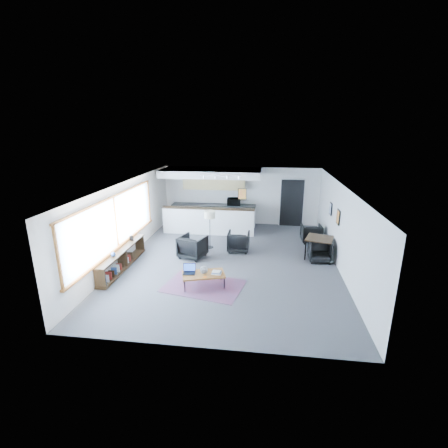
# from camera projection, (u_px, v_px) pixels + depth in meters

# --- Properties ---
(room) EXTENTS (7.02, 9.02, 2.62)m
(room) POSITION_uv_depth(u_px,v_px,m) (230.00, 224.00, 10.52)
(room) COLOR #4B4B4D
(room) RESTS_ON ground
(window) EXTENTS (0.10, 5.95, 1.66)m
(window) POSITION_uv_depth(u_px,v_px,m) (116.00, 223.00, 10.05)
(window) COLOR #8CBFFF
(window) RESTS_ON room
(console) EXTENTS (0.35, 3.00, 0.80)m
(console) POSITION_uv_depth(u_px,v_px,m) (122.00, 259.00, 10.22)
(console) COLOR #322111
(console) RESTS_ON floor
(kitchenette) EXTENTS (4.20, 1.96, 2.60)m
(kitchenette) POSITION_uv_depth(u_px,v_px,m) (212.00, 197.00, 14.17)
(kitchenette) COLOR white
(kitchenette) RESTS_ON floor
(doorway) EXTENTS (1.10, 0.12, 2.15)m
(doorway) POSITION_uv_depth(u_px,v_px,m) (292.00, 202.00, 14.50)
(doorway) COLOR black
(doorway) RESTS_ON room
(track_light) EXTENTS (1.60, 0.07, 0.15)m
(track_light) POSITION_uv_depth(u_px,v_px,m) (221.00, 176.00, 12.33)
(track_light) COLOR silver
(track_light) RESTS_ON room
(wall_art_lower) EXTENTS (0.03, 0.38, 0.48)m
(wall_art_lower) POSITION_uv_depth(u_px,v_px,m) (338.00, 217.00, 10.40)
(wall_art_lower) COLOR black
(wall_art_lower) RESTS_ON room
(wall_art_upper) EXTENTS (0.03, 0.34, 0.44)m
(wall_art_upper) POSITION_uv_depth(u_px,v_px,m) (331.00, 209.00, 11.65)
(wall_art_upper) COLOR black
(wall_art_upper) RESTS_ON room
(kilim_rug) EXTENTS (2.41, 1.88, 0.01)m
(kilim_rug) POSITION_uv_depth(u_px,v_px,m) (204.00, 286.00, 9.19)
(kilim_rug) COLOR #5F334E
(kilim_rug) RESTS_ON floor
(coffee_table) EXTENTS (1.32, 0.96, 0.39)m
(coffee_table) POSITION_uv_depth(u_px,v_px,m) (203.00, 275.00, 9.09)
(coffee_table) COLOR brown
(coffee_table) RESTS_ON floor
(laptop) EXTENTS (0.37, 0.32, 0.25)m
(laptop) POSITION_uv_depth(u_px,v_px,m) (189.00, 270.00, 9.13)
(laptop) COLOR black
(laptop) RESTS_ON coffee_table
(ceramic_pot) EXTENTS (0.22, 0.22, 0.22)m
(ceramic_pot) POSITION_uv_depth(u_px,v_px,m) (204.00, 270.00, 9.05)
(ceramic_pot) COLOR gray
(ceramic_pot) RESTS_ON coffee_table
(book_stack) EXTENTS (0.28, 0.23, 0.08)m
(book_stack) POSITION_uv_depth(u_px,v_px,m) (217.00, 272.00, 9.06)
(book_stack) COLOR silver
(book_stack) RESTS_ON coffee_table
(coaster) EXTENTS (0.12, 0.12, 0.01)m
(coaster) POSITION_uv_depth(u_px,v_px,m) (205.00, 277.00, 8.87)
(coaster) COLOR #E5590C
(coaster) RESTS_ON coffee_table
(armchair_left) EXTENTS (1.02, 0.99, 0.85)m
(armchair_left) POSITION_uv_depth(u_px,v_px,m) (193.00, 246.00, 11.10)
(armchair_left) COLOR black
(armchair_left) RESTS_ON floor
(armchair_right) EXTENTS (0.77, 0.72, 0.78)m
(armchair_right) POSITION_uv_depth(u_px,v_px,m) (239.00, 241.00, 11.69)
(armchair_right) COLOR black
(armchair_right) RESTS_ON floor
(floor_lamp) EXTENTS (0.44, 0.44, 1.41)m
(floor_lamp) POSITION_uv_depth(u_px,v_px,m) (210.00, 216.00, 11.75)
(floor_lamp) COLOR black
(floor_lamp) RESTS_ON floor
(dining_table) EXTENTS (1.07, 1.07, 0.72)m
(dining_table) POSITION_uv_depth(u_px,v_px,m) (320.00, 240.00, 10.98)
(dining_table) COLOR #322111
(dining_table) RESTS_ON floor
(dining_chair_near) EXTENTS (0.63, 0.59, 0.64)m
(dining_chair_near) POSITION_uv_depth(u_px,v_px,m) (320.00, 252.00, 10.80)
(dining_chair_near) COLOR black
(dining_chair_near) RESTS_ON floor
(dining_chair_far) EXTENTS (0.67, 0.63, 0.65)m
(dining_chair_far) POSITION_uv_depth(u_px,v_px,m) (311.00, 234.00, 12.59)
(dining_chair_far) COLOR black
(dining_chair_far) RESTS_ON floor
(microwave) EXTENTS (0.60, 0.36, 0.39)m
(microwave) POSITION_uv_depth(u_px,v_px,m) (234.00, 201.00, 14.54)
(microwave) COLOR black
(microwave) RESTS_ON kitchenette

